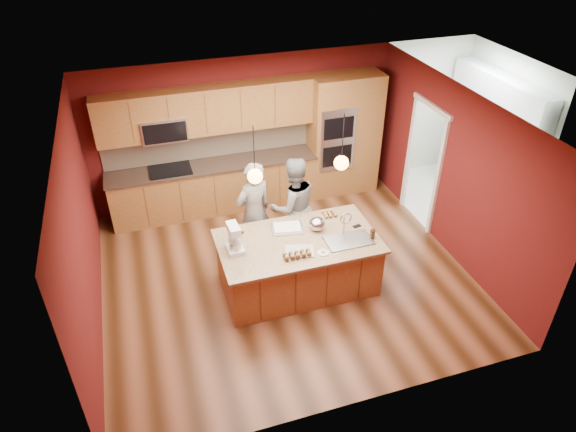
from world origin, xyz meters
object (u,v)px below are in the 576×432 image
object	(u,v)px
person_left	(254,212)
stand_mixer	(234,240)
island	(299,263)
mixing_bowl	(317,224)
person_right	(293,206)

from	to	relation	value
person_left	stand_mixer	bearing A→B (deg)	40.11
island	person_left	distance (m)	1.09
island	person_left	xyz separation A→B (m)	(-0.44, 0.90, 0.42)
stand_mixer	person_left	bearing A→B (deg)	56.04
stand_mixer	mixing_bowl	distance (m)	1.27
person_left	person_right	distance (m)	0.64
island	person_right	distance (m)	1.01
person_left	mixing_bowl	world-z (taller)	person_left
island	person_left	bearing A→B (deg)	116.10
person_left	person_right	world-z (taller)	person_left
person_right	mixing_bowl	xyz separation A→B (m)	(0.13, -0.73, 0.11)
mixing_bowl	stand_mixer	bearing A→B (deg)	-174.40
person_right	person_left	bearing A→B (deg)	-5.18
person_right	stand_mixer	size ratio (longest dim) A/B	4.00
island	mixing_bowl	xyz separation A→B (m)	(0.33, 0.17, 0.51)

